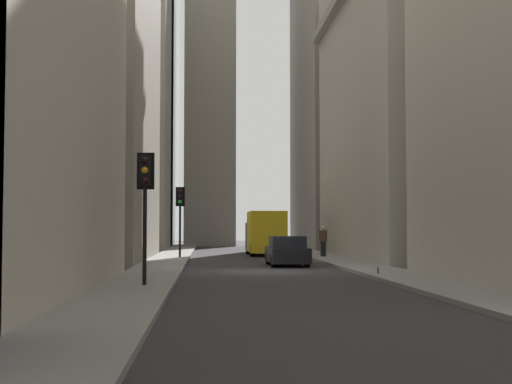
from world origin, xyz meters
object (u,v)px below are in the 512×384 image
Objects in this scene: sedan_black at (287,252)px; discarded_bottle at (378,270)px; traffic_light_midblock at (180,205)px; pedestrian at (323,240)px; traffic_light_foreground at (145,187)px; delivery_truck at (265,233)px.

discarded_bottle is at bearing -162.57° from sedan_black.
traffic_light_midblock reaches higher than sedan_black.
traffic_light_midblock reaches higher than pedestrian.
sedan_black is 7.95m from pedestrian.
traffic_light_midblock reaches higher than traffic_light_foreground.
discarded_bottle is (-14.57, -7.81, -2.82)m from traffic_light_midblock.
traffic_light_foreground is 21.81m from pedestrian.
traffic_light_midblock reaches higher than discarded_bottle.
delivery_truck is 3.64× the size of pedestrian.
sedan_black is at bearing -24.14° from traffic_light_foreground.
traffic_light_foreground reaches higher than delivery_truck.
pedestrian is at bearing -150.94° from delivery_truck.
traffic_light_foreground is (-25.28, 5.64, 1.56)m from delivery_truck.
discarded_bottle is at bearing 178.20° from pedestrian.
delivery_truck is 25.94m from traffic_light_foreground.
traffic_light_midblock is 2.25× the size of pedestrian.
delivery_truck is 8.20m from traffic_light_midblock.
pedestrian reaches higher than discarded_bottle.
traffic_light_foreground is at bearing 167.43° from delivery_truck.
discarded_bottle is (-7.89, -2.48, -0.42)m from sedan_black.
discarded_bottle is at bearing -151.80° from traffic_light_midblock.
delivery_truck is 1.50× the size of sedan_black.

